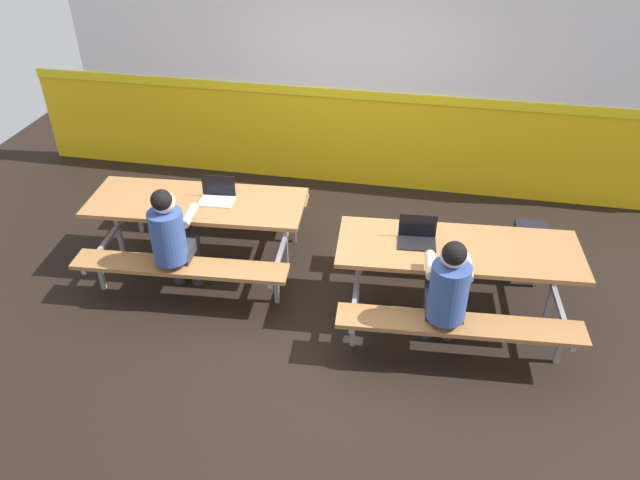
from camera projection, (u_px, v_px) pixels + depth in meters
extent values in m
cube|color=black|center=(318.00, 295.00, 5.81)|extent=(10.00, 10.00, 0.02)
cube|color=yellow|center=(355.00, 141.00, 7.36)|extent=(8.00, 0.12, 1.10)
cube|color=yellow|center=(356.00, 95.00, 6.97)|extent=(8.00, 0.03, 0.10)
cube|color=silver|center=(359.00, 26.00, 6.60)|extent=(6.72, 0.12, 1.40)
cube|color=#9E6B3D|center=(196.00, 202.00, 5.81)|extent=(2.10, 0.90, 0.04)
cube|color=#9E6B3D|center=(180.00, 267.00, 5.45)|extent=(1.96, 0.42, 0.04)
cube|color=#9E6B3D|center=(217.00, 196.00, 6.49)|extent=(1.96, 0.42, 0.04)
cube|color=gray|center=(118.00, 229.00, 6.10)|extent=(0.04, 0.04, 0.70)
cube|color=gray|center=(118.00, 226.00, 6.08)|extent=(0.15, 1.55, 0.04)
cube|color=gray|center=(100.00, 271.00, 5.76)|extent=(0.04, 0.04, 0.41)
cube|color=gray|center=(139.00, 215.00, 6.60)|extent=(0.04, 0.04, 0.41)
cube|color=gray|center=(285.00, 241.00, 5.93)|extent=(0.04, 0.04, 0.70)
cube|color=gray|center=(285.00, 237.00, 5.91)|extent=(0.15, 1.55, 0.04)
cube|color=gray|center=(277.00, 285.00, 5.60)|extent=(0.04, 0.04, 0.41)
cube|color=gray|center=(294.00, 225.00, 6.43)|extent=(0.04, 0.04, 0.41)
cube|color=#9E6B3D|center=(459.00, 249.00, 5.17)|extent=(2.10, 0.90, 0.04)
cube|color=#9E6B3D|center=(460.00, 325.00, 4.81)|extent=(1.96, 0.42, 0.04)
cube|color=#9E6B3D|center=(451.00, 236.00, 5.86)|extent=(1.96, 0.42, 0.04)
cube|color=gray|center=(358.00, 276.00, 5.46)|extent=(0.04, 0.04, 0.70)
cube|color=gray|center=(358.00, 273.00, 5.44)|extent=(0.15, 1.55, 0.04)
cube|color=gray|center=(353.00, 327.00, 5.12)|extent=(0.04, 0.04, 0.41)
cube|color=gray|center=(361.00, 257.00, 5.96)|extent=(0.04, 0.04, 0.41)
cube|color=gray|center=(552.00, 291.00, 5.29)|extent=(0.04, 0.04, 0.70)
cube|color=gray|center=(553.00, 287.00, 5.27)|extent=(0.15, 1.55, 0.04)
cube|color=gray|center=(561.00, 344.00, 4.96)|extent=(0.04, 0.04, 0.41)
cube|color=gray|center=(539.00, 269.00, 5.79)|extent=(0.04, 0.04, 0.41)
cylinder|color=#2D2D38|center=(177.00, 263.00, 5.85)|extent=(0.11, 0.11, 0.45)
cylinder|color=#2D2D38|center=(196.00, 264.00, 5.83)|extent=(0.11, 0.11, 0.45)
cube|color=#2D2D38|center=(178.00, 248.00, 5.55)|extent=(0.33, 0.40, 0.12)
cylinder|color=#334C8C|center=(168.00, 236.00, 5.28)|extent=(0.30, 0.30, 0.48)
cylinder|color=beige|center=(158.00, 214.00, 5.40)|extent=(0.10, 0.31, 0.08)
cylinder|color=beige|center=(189.00, 216.00, 5.37)|extent=(0.10, 0.31, 0.08)
sphere|color=beige|center=(163.00, 202.00, 5.11)|extent=(0.20, 0.20, 0.20)
sphere|color=black|center=(161.00, 200.00, 5.06)|extent=(0.18, 0.18, 0.18)
cylinder|color=#2D2D38|center=(429.00, 316.00, 5.21)|extent=(0.11, 0.11, 0.45)
cylinder|color=#2D2D38|center=(450.00, 317.00, 5.19)|extent=(0.11, 0.11, 0.45)
cube|color=#2D2D38|center=(444.00, 302.00, 4.92)|extent=(0.33, 0.40, 0.12)
cylinder|color=#334C8C|center=(449.00, 292.00, 4.64)|extent=(0.30, 0.30, 0.48)
cylinder|color=beige|center=(430.00, 265.00, 4.77)|extent=(0.10, 0.31, 0.08)
cylinder|color=beige|center=(467.00, 267.00, 4.74)|extent=(0.10, 0.31, 0.08)
sphere|color=beige|center=(454.00, 255.00, 4.48)|extent=(0.20, 0.20, 0.20)
sphere|color=black|center=(455.00, 253.00, 4.43)|extent=(0.18, 0.18, 0.18)
cube|color=silver|center=(217.00, 201.00, 5.77)|extent=(0.34, 0.24, 0.01)
cube|color=black|center=(219.00, 185.00, 5.80)|extent=(0.32, 0.03, 0.21)
cube|color=black|center=(417.00, 243.00, 5.19)|extent=(0.34, 0.24, 0.01)
cube|color=black|center=(418.00, 226.00, 5.22)|extent=(0.32, 0.03, 0.21)
cube|color=black|center=(527.00, 243.00, 6.14)|extent=(0.30, 0.18, 0.44)
cube|color=black|center=(525.00, 242.00, 6.26)|extent=(0.21, 0.04, 0.19)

